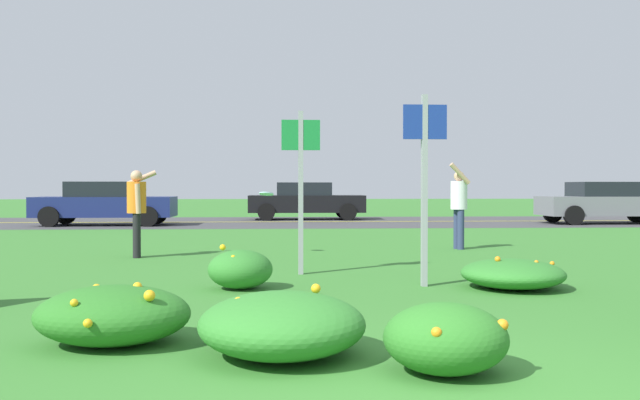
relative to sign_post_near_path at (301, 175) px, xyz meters
The scene contains 16 objects.
ground_plane 4.67m from the sign_post_near_path, 80.21° to the left, with size 120.00×120.00×0.00m, color #387A2D.
highway_strip 15.35m from the sign_post_near_path, 87.17° to the left, with size 120.00×8.32×0.01m, color #424244.
highway_center_stripe 15.35m from the sign_post_near_path, 87.17° to the left, with size 120.00×0.16×0.00m, color yellow.
daylily_clump_front_center 4.90m from the sign_post_near_path, 110.70° to the right, with size 1.25×1.11×0.50m.
daylily_clump_mid_center 2.03m from the sign_post_near_path, 119.55° to the right, with size 0.81×0.81×0.55m.
daylily_clump_front_right 5.07m from the sign_post_near_path, 93.71° to the right, with size 1.26×1.37×0.52m.
daylily_clump_mid_right 5.67m from the sign_post_near_path, 81.78° to the right, with size 0.85×0.85×0.48m.
daylily_clump_front_left 3.30m from the sign_post_near_path, 31.09° to the right, with size 1.28×1.40×0.41m.
sign_post_near_path is the anchor object (origin of this frame).
sign_post_by_roadside 2.04m from the sign_post_near_path, 41.02° to the right, with size 0.56×0.10×2.45m.
person_thrower_orange_shirt 3.90m from the sign_post_near_path, 137.76° to the left, with size 0.53×0.55×1.58m.
person_catcher_white_shirt 5.19m from the sign_post_near_path, 49.16° to the left, with size 0.46×0.54×1.77m.
frisbee_pale_blue 3.13m from the sign_post_near_path, 100.01° to the left, with size 0.28×0.28×0.10m.
car_navy_center_left 14.70m from the sign_post_near_path, 114.25° to the left, with size 4.50×2.00×1.45m.
car_black_center_right 17.17m from the sign_post_near_path, 87.30° to the left, with size 4.50×2.00×1.45m.
car_gray_rightmost 17.40m from the sign_post_near_path, 50.37° to the left, with size 4.50×2.00×1.45m.
Camera 1 is at (-1.12, -3.65, 1.27)m, focal length 39.21 mm.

